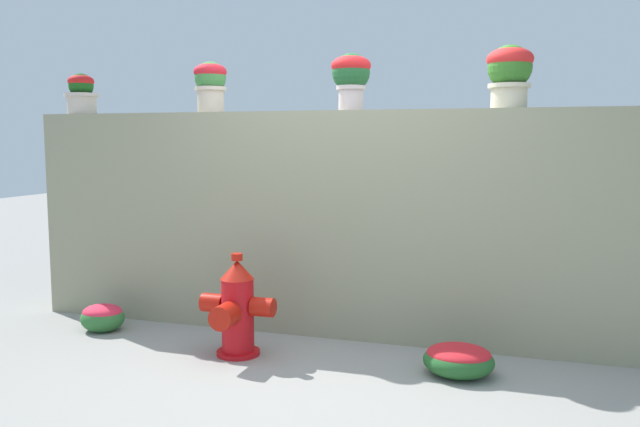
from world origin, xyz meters
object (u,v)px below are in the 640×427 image
object	(u,v)px
potted_plant_2	(351,75)
fire_hydrant	(236,310)
potted_plant_0	(81,93)
flower_bush_right	(103,316)
potted_plant_3	(510,71)
potted_plant_1	(210,82)
flower_bush_left	(459,359)

from	to	relation	value
potted_plant_2	fire_hydrant	xyz separation A→B (m)	(-0.64, -0.74, -1.71)
potted_plant_0	flower_bush_right	distance (m)	1.98
potted_plant_3	potted_plant_2	bearing A→B (deg)	-179.98
potted_plant_2	flower_bush_right	world-z (taller)	potted_plant_2
potted_plant_1	potted_plant_2	distance (m)	1.21
potted_plant_0	potted_plant_1	bearing A→B (deg)	1.20
potted_plant_3	flower_bush_left	distance (m)	2.05
potted_plant_0	potted_plant_2	world-z (taller)	potted_plant_2
potted_plant_1	flower_bush_left	size ratio (longest dim) A/B	0.89
fire_hydrant	flower_bush_right	bearing A→B (deg)	170.19
potted_plant_2	flower_bush_right	bearing A→B (deg)	-165.24
potted_plant_0	flower_bush_left	size ratio (longest dim) A/B	0.77
potted_plant_1	potted_plant_2	bearing A→B (deg)	-1.28
potted_plant_3	fire_hydrant	world-z (taller)	potted_plant_3
flower_bush_right	fire_hydrant	bearing A→B (deg)	-9.81
flower_bush_right	potted_plant_1	bearing A→B (deg)	36.25
flower_bush_right	potted_plant_2	bearing A→B (deg)	14.76
potted_plant_1	fire_hydrant	distance (m)	1.94
fire_hydrant	potted_plant_0	bearing A→B (deg)	157.91
potted_plant_0	fire_hydrant	bearing A→B (deg)	-22.09
potted_plant_0	potted_plant_3	size ratio (longest dim) A/B	0.80
potted_plant_0	fire_hydrant	world-z (taller)	potted_plant_0
potted_plant_2	flower_bush_left	bearing A→B (deg)	-35.13
potted_plant_1	potted_plant_3	distance (m)	2.38
potted_plant_2	potted_plant_3	world-z (taller)	potted_plant_3
potted_plant_1	fire_hydrant	bearing A→B (deg)	-53.33
potted_plant_3	fire_hydrant	xyz separation A→B (m)	(-1.81, -0.74, -1.70)
potted_plant_1	potted_plant_3	bearing A→B (deg)	-0.65
potted_plant_2	potted_plant_3	size ratio (longest dim) A/B	0.97
potted_plant_2	flower_bush_left	distance (m)	2.24
potted_plant_0	potted_plant_1	world-z (taller)	potted_plant_1
fire_hydrant	flower_bush_left	size ratio (longest dim) A/B	1.58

